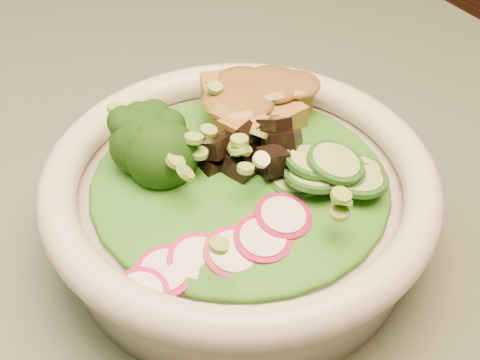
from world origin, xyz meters
TOP-DOWN VIEW (x-y plane):
  - salad_bowl at (0.21, -0.07)m, footprint 0.26×0.26m
  - lettuce_bed at (0.21, -0.07)m, footprint 0.20×0.20m
  - broccoli_florets at (0.16, -0.04)m, footprint 0.09×0.09m
  - radish_slices at (0.17, -0.13)m, footprint 0.11×0.07m
  - cucumber_slices at (0.26, -0.12)m, footprint 0.09×0.09m
  - mushroom_heap at (0.22, -0.07)m, footprint 0.09×0.09m
  - tofu_cubes at (0.25, -0.03)m, footprint 0.10×0.08m
  - peanut_sauce at (0.25, -0.03)m, footprint 0.07×0.05m
  - scallion_garnish at (0.21, -0.07)m, footprint 0.19×0.19m

SIDE VIEW (x-z plane):
  - salad_bowl at x=0.21m, z-range 0.75..0.82m
  - lettuce_bed at x=0.21m, z-range 0.80..0.82m
  - radish_slices at x=0.17m, z-range 0.80..0.82m
  - cucumber_slices at x=0.26m, z-range 0.80..0.84m
  - tofu_cubes at x=0.25m, z-range 0.80..0.84m
  - mushroom_heap at x=0.22m, z-range 0.80..0.84m
  - broccoli_florets at x=0.16m, z-range 0.80..0.85m
  - scallion_garnish at x=0.21m, z-range 0.82..0.84m
  - peanut_sauce at x=0.25m, z-range 0.82..0.84m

